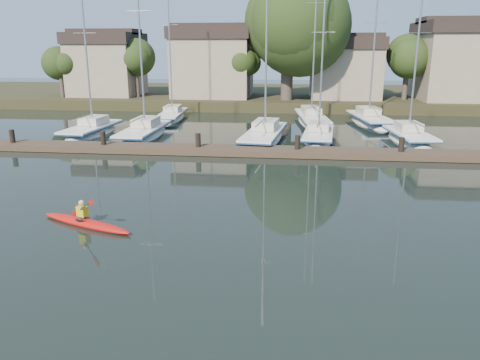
# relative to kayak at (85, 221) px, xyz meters

# --- Properties ---
(ground) EXTENTS (160.00, 160.00, 0.00)m
(ground) POSITION_rel_kayak_xyz_m (4.70, -1.66, -0.16)
(ground) COLOR black
(ground) RESTS_ON ground
(kayak) EXTENTS (4.07, 2.07, 1.33)m
(kayak) POSITION_rel_kayak_xyz_m (0.00, 0.00, 0.00)
(kayak) COLOR red
(kayak) RESTS_ON ground
(dock) EXTENTS (34.00, 2.00, 1.80)m
(dock) POSITION_rel_kayak_xyz_m (4.70, 12.34, 0.04)
(dock) COLOR #4E3B2D
(dock) RESTS_ON ground
(sailboat_0) EXTENTS (2.71, 8.04, 12.55)m
(sailboat_0) POSITION_rel_kayak_xyz_m (-7.38, 17.66, -0.37)
(sailboat_0) COLOR white
(sailboat_0) RESTS_ON ground
(sailboat_1) EXTENTS (2.27, 9.09, 14.85)m
(sailboat_1) POSITION_rel_kayak_xyz_m (-3.25, 17.26, -0.36)
(sailboat_1) COLOR white
(sailboat_1) RESTS_ON ground
(sailboat_2) EXTENTS (3.33, 9.98, 16.21)m
(sailboat_2) POSITION_rel_kayak_xyz_m (5.46, 16.89, -0.36)
(sailboat_2) COLOR white
(sailboat_2) RESTS_ON ground
(sailboat_3) EXTENTS (2.77, 7.89, 12.47)m
(sailboat_3) POSITION_rel_kayak_xyz_m (9.21, 17.35, -0.35)
(sailboat_3) COLOR white
(sailboat_3) RESTS_ON ground
(sailboat_4) EXTENTS (2.87, 7.49, 12.45)m
(sailboat_4) POSITION_rel_kayak_xyz_m (15.38, 17.53, -0.36)
(sailboat_4) COLOR white
(sailboat_4) RESTS_ON ground
(sailboat_5) EXTENTS (2.48, 8.48, 13.87)m
(sailboat_5) POSITION_rel_kayak_xyz_m (-3.43, 26.03, -0.33)
(sailboat_5) COLOR white
(sailboat_5) RESTS_ON ground
(sailboat_6) EXTENTS (3.22, 10.58, 16.56)m
(sailboat_6) POSITION_rel_kayak_xyz_m (9.02, 25.22, -0.35)
(sailboat_6) COLOR white
(sailboat_6) RESTS_ON ground
(sailboat_7) EXTENTS (3.56, 8.96, 14.06)m
(sailboat_7) POSITION_rel_kayak_xyz_m (13.85, 25.18, -0.37)
(sailboat_7) COLOR white
(sailboat_7) RESTS_ON ground
(shore) EXTENTS (90.00, 25.25, 12.75)m
(shore) POSITION_rel_kayak_xyz_m (6.32, 38.63, 3.07)
(shore) COLOR #293118
(shore) RESTS_ON ground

